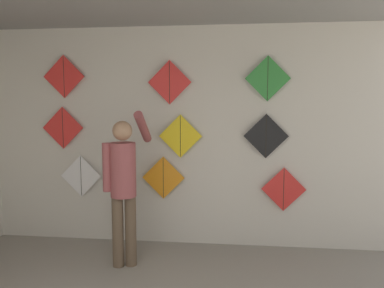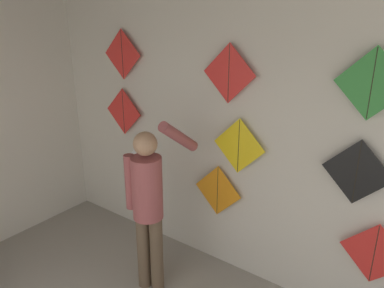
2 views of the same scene
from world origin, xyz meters
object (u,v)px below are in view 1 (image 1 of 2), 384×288
kite_1 (163,178)px  kite_2 (284,189)px  shopkeeper (124,180)px  kite_0 (81,176)px  kite_6 (64,77)px  kite_8 (268,78)px  kite_5 (266,136)px  kite_7 (170,82)px  kite_3 (63,128)px  kite_4 (180,136)px

kite_1 → kite_2: 1.53m
shopkeeper → kite_0: shopkeeper is taller
kite_0 → kite_6: size_ratio=1.00×
shopkeeper → kite_6: 1.70m
kite_2 → kite_8: 1.39m
kite_5 → kite_7: bearing=180.0°
shopkeeper → kite_0: bearing=121.3°
kite_5 → kite_2: bearing=0.0°
kite_1 → kite_5: 1.41m
kite_3 → kite_4: kite_3 is taller
kite_4 → kite_7: bearing=180.0°
kite_7 → kite_8: kite_8 is taller
shopkeeper → kite_2: bearing=3.7°
kite_2 → kite_4: size_ratio=1.00×
kite_5 → kite_8: size_ratio=1.00×
kite_4 → kite_8: (1.08, 0.00, 0.72)m
kite_4 → kite_2: bearing=0.0°
kite_0 → kite_2: 2.64m
kite_6 → kite_2: bearing=0.0°
kite_1 → kite_6: size_ratio=1.00×
kite_1 → kite_4: bearing=0.0°
kite_3 → kite_6: 0.67m
kite_4 → kite_7: kite_7 is taller
kite_6 → kite_7: kite_6 is taller
kite_1 → kite_4: (0.22, 0.00, 0.54)m
kite_6 → kite_4: bearing=0.0°
kite_6 → kite_8: 2.60m
kite_5 → kite_6: 2.70m
kite_3 → kite_7: bearing=0.0°
kite_1 → kite_6: bearing=180.0°
kite_0 → shopkeeper: bearing=-41.5°
shopkeeper → kite_5: (1.61, 0.70, 0.44)m
kite_0 → kite_8: size_ratio=1.00×
kite_2 → kite_7: size_ratio=1.00×
kite_6 → kite_7: (1.39, 0.00, -0.08)m
kite_3 → kite_6: size_ratio=1.00×
kite_0 → kite_6: kite_6 is taller
kite_5 → kite_4: bearing=180.0°
kite_1 → shopkeeper: bearing=-114.0°
shopkeeper → kite_1: shopkeeper is taller
kite_0 → kite_1: size_ratio=1.00×
kite_3 → kite_4: 1.56m
kite_2 → kite_5: bearing=180.0°
shopkeeper → kite_0: 1.07m
kite_5 → kite_6: size_ratio=1.00×
kite_1 → kite_5: (1.29, 0.00, 0.55)m
kite_4 → kite_0: bearing=180.0°
kite_0 → kite_1: kite_1 is taller
shopkeeper → kite_1: (0.31, 0.70, -0.11)m
kite_0 → kite_8: 2.72m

